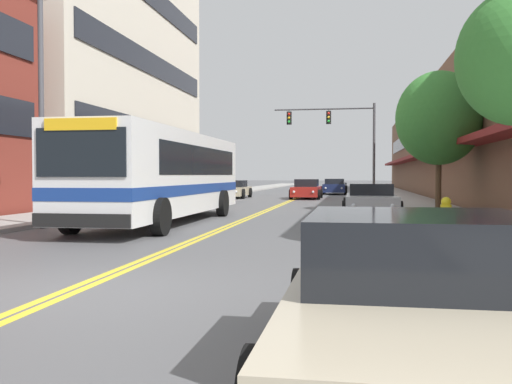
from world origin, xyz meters
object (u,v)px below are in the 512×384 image
fire_hydrant (446,217)px  street_tree_right_mid (439,118)px  car_silver_parked_right_mid (371,201)px  car_dark_grey_moving_third (337,184)px  car_champagne_parked_right_foreground (419,305)px  car_beige_parked_left_near (234,190)px  car_red_moving_lead (307,190)px  car_navy_moving_second (335,187)px  car_charcoal_parked_left_far (205,192)px  traffic_signal_mast (339,130)px  street_lamp_left_near (49,71)px  city_bus (164,172)px

fire_hydrant → street_tree_right_mid: bearing=82.9°
car_silver_parked_right_mid → car_dark_grey_moving_third: car_silver_parked_right_mid is taller
car_champagne_parked_right_foreground → car_beige_parked_left_near: bearing=104.3°
street_tree_right_mid → fire_hydrant: street_tree_right_mid is taller
car_silver_parked_right_mid → car_red_moving_lead: (-3.74, 16.18, 0.00)m
car_navy_moving_second → street_tree_right_mid: size_ratio=0.79×
car_charcoal_parked_left_far → car_dark_grey_moving_third: car_charcoal_parked_left_far is taller
car_dark_grey_moving_third → traffic_signal_mast: traffic_signal_mast is taller
traffic_signal_mast → car_dark_grey_moving_third: bearing=91.9°
car_red_moving_lead → fire_hydrant: (5.24, -24.06, -0.01)m
car_dark_grey_moving_third → street_lamp_left_near: bearing=-97.9°
car_beige_parked_left_near → traffic_signal_mast: traffic_signal_mast is taller
car_dark_grey_moving_third → traffic_signal_mast: (0.85, -25.28, 4.19)m
city_bus → street_lamp_left_near: size_ratio=1.48×
traffic_signal_mast → street_tree_right_mid: bearing=-74.3°
city_bus → car_red_moving_lead: city_bus is taller
car_champagne_parked_right_foreground → fire_hydrant: size_ratio=4.71×
car_red_moving_lead → street_lamp_left_near: bearing=-104.3°
car_navy_moving_second → car_beige_parked_left_near: bearing=-126.3°
car_silver_parked_right_mid → car_red_moving_lead: size_ratio=0.99×
car_silver_parked_right_mid → fire_hydrant: size_ratio=5.04×
car_silver_parked_right_mid → traffic_signal_mast: size_ratio=0.67×
traffic_signal_mast → street_tree_right_mid: traffic_signal_mast is taller
car_beige_parked_left_near → car_dark_grey_moving_third: bearing=77.2°
car_silver_parked_right_mid → car_navy_moving_second: car_navy_moving_second is taller
car_dark_grey_moving_third → car_charcoal_parked_left_far: bearing=-99.9°
street_lamp_left_near → city_bus: bearing=45.0°
city_bus → street_lamp_left_near: (-2.62, -2.62, 2.98)m
city_bus → fire_hydrant: city_bus is taller
car_navy_moving_second → street_tree_right_mid: 23.47m
car_beige_parked_left_near → car_charcoal_parked_left_far: (0.04, -7.92, 0.05)m
car_champagne_parked_right_foreground → car_dark_grey_moving_third: size_ratio=1.03×
street_lamp_left_near → street_tree_right_mid: size_ratio=1.36×
traffic_signal_mast → car_champagne_parked_right_foreground: bearing=-87.6°
car_champagne_parked_right_foreground → car_red_moving_lead: (-3.59, 33.54, 0.02)m
street_tree_right_mid → car_charcoal_parked_left_far: bearing=153.4°
street_tree_right_mid → city_bus: bearing=-146.2°
traffic_signal_mast → street_tree_right_mid: (4.50, -16.05, -0.80)m
city_bus → car_champagne_parked_right_foreground: city_bus is taller
car_charcoal_parked_left_far → traffic_signal_mast: (7.06, 10.26, 4.12)m
car_charcoal_parked_left_far → car_red_moving_lead: car_charcoal_parked_left_far is taller
car_beige_parked_left_near → fire_hydrant: bearing=-67.2°
car_charcoal_parked_left_far → fire_hydrant: car_charcoal_parked_left_far is taller
car_dark_grey_moving_third → car_silver_parked_right_mid: bearing=-86.7°
traffic_signal_mast → street_lamp_left_near: size_ratio=0.90×
car_silver_parked_right_mid → city_bus: bearing=-151.8°
car_beige_parked_left_near → fire_hydrant: 26.47m
car_dark_grey_moving_third → street_lamp_left_near: (-6.96, -50.43, 4.10)m
car_champagne_parked_right_foreground → city_bus: bearing=116.1°
city_bus → traffic_signal_mast: (5.19, 22.54, 3.08)m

